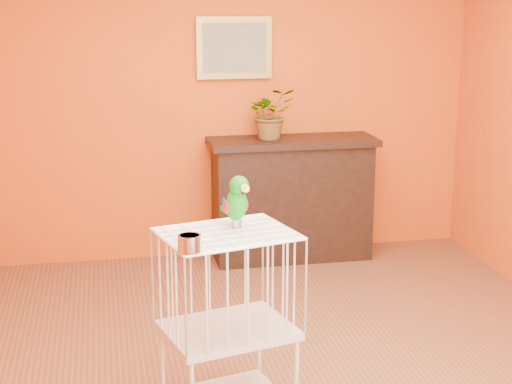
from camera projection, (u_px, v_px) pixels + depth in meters
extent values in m
plane|color=brown|center=(299.00, 368.00, 4.67)|extent=(4.50, 4.50, 0.00)
plane|color=#C34812|center=(234.00, 103.00, 6.50)|extent=(4.00, 0.00, 4.00)
plane|color=#C34812|center=(502.00, 307.00, 2.21)|extent=(4.00, 0.00, 4.00)
cube|color=black|center=(292.00, 202.00, 6.55)|extent=(1.29, 0.43, 0.97)
cube|color=black|center=(292.00, 142.00, 6.43)|extent=(1.38, 0.50, 0.05)
cube|color=black|center=(297.00, 208.00, 6.37)|extent=(0.91, 0.02, 0.49)
cube|color=#562418|center=(261.00, 218.00, 6.48)|extent=(0.05, 0.19, 0.30)
cube|color=#35562B|center=(272.00, 217.00, 6.49)|extent=(0.05, 0.19, 0.30)
cube|color=#562418|center=(283.00, 216.00, 6.51)|extent=(0.05, 0.19, 0.30)
cube|color=#35562B|center=(296.00, 216.00, 6.53)|extent=(0.05, 0.19, 0.30)
cube|color=#562418|center=(308.00, 215.00, 6.55)|extent=(0.05, 0.19, 0.30)
imported|color=#26722D|center=(269.00, 118.00, 6.41)|extent=(0.43, 0.47, 0.33)
cube|color=#AE8B3E|center=(234.00, 48.00, 6.36)|extent=(0.62, 0.03, 0.50)
cube|color=gray|center=(235.00, 48.00, 6.34)|extent=(0.52, 0.01, 0.40)
cube|color=silver|center=(228.00, 330.00, 4.08)|extent=(0.75, 0.64, 0.04)
cube|color=silver|center=(227.00, 234.00, 3.95)|extent=(0.75, 0.64, 0.01)
cylinder|color=silver|center=(297.00, 380.00, 4.06)|extent=(0.02, 0.02, 0.45)
cylinder|color=silver|center=(162.00, 366.00, 4.21)|extent=(0.02, 0.02, 0.45)
cylinder|color=silver|center=(259.00, 346.00, 4.45)|extent=(0.02, 0.02, 0.45)
cylinder|color=silver|center=(190.00, 243.00, 3.64)|extent=(0.11, 0.11, 0.08)
cylinder|color=#59544C|center=(233.00, 225.00, 4.03)|extent=(0.01, 0.01, 0.04)
cylinder|color=#59544C|center=(240.00, 223.00, 4.06)|extent=(0.01, 0.01, 0.04)
ellipsoid|color=#137F0D|center=(236.00, 204.00, 4.02)|extent=(0.15, 0.18, 0.20)
ellipsoid|color=#137F0D|center=(239.00, 185.00, 3.97)|extent=(0.12, 0.13, 0.10)
cone|color=#F3A114|center=(243.00, 189.00, 3.93)|extent=(0.06, 0.08, 0.06)
cone|color=black|center=(242.00, 192.00, 3.94)|extent=(0.03, 0.03, 0.03)
sphere|color=black|center=(235.00, 185.00, 3.93)|extent=(0.01, 0.01, 0.01)
sphere|color=black|center=(247.00, 183.00, 3.96)|extent=(0.01, 0.01, 0.01)
ellipsoid|color=#A50C0C|center=(226.00, 207.00, 4.00)|extent=(0.04, 0.06, 0.07)
ellipsoid|color=navy|center=(245.00, 204.00, 4.05)|extent=(0.04, 0.06, 0.07)
cone|color=#137F0D|center=(231.00, 214.00, 4.09)|extent=(0.10, 0.15, 0.11)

